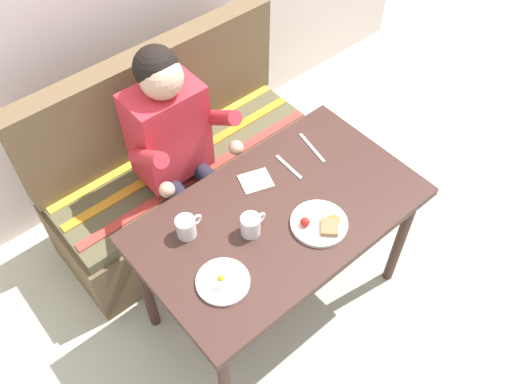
# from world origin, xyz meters

# --- Properties ---
(ground_plane) EXTENTS (8.00, 8.00, 0.00)m
(ground_plane) POSITION_xyz_m (0.00, 0.00, 0.00)
(ground_plane) COLOR beige
(table) EXTENTS (1.20, 0.70, 0.73)m
(table) POSITION_xyz_m (0.00, 0.00, 0.65)
(table) COLOR #3E251F
(table) RESTS_ON ground
(couch) EXTENTS (1.44, 0.56, 1.00)m
(couch) POSITION_xyz_m (0.00, 0.76, 0.33)
(couch) COLOR brown
(couch) RESTS_ON ground
(person) EXTENTS (0.45, 0.61, 1.21)m
(person) POSITION_xyz_m (-0.10, 0.59, 0.74)
(person) COLOR red
(person) RESTS_ON ground
(plate_breakfast) EXTENTS (0.23, 0.23, 0.05)m
(plate_breakfast) POSITION_xyz_m (0.08, -0.16, 0.74)
(plate_breakfast) COLOR white
(plate_breakfast) RESTS_ON table
(plate_eggs) EXTENTS (0.20, 0.20, 0.04)m
(plate_eggs) POSITION_xyz_m (-0.38, -0.11, 0.74)
(plate_eggs) COLOR white
(plate_eggs) RESTS_ON table
(coffee_mug) EXTENTS (0.12, 0.08, 0.09)m
(coffee_mug) POSITION_xyz_m (-0.15, -0.00, 0.78)
(coffee_mug) COLOR white
(coffee_mug) RESTS_ON table
(coffee_mug_second) EXTENTS (0.12, 0.08, 0.09)m
(coffee_mug_second) POSITION_xyz_m (-0.35, 0.16, 0.78)
(coffee_mug_second) COLOR white
(coffee_mug_second) RESTS_ON table
(napkin) EXTENTS (0.16, 0.15, 0.01)m
(napkin) POSITION_xyz_m (0.03, 0.19, 0.73)
(napkin) COLOR silver
(napkin) RESTS_ON table
(fork) EXTENTS (0.02, 0.17, 0.00)m
(fork) POSITION_xyz_m (0.20, 0.16, 0.73)
(fork) COLOR silver
(fork) RESTS_ON table
(knife) EXTENTS (0.05, 0.20, 0.00)m
(knife) POSITION_xyz_m (0.36, 0.17, 0.73)
(knife) COLOR silver
(knife) RESTS_ON table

